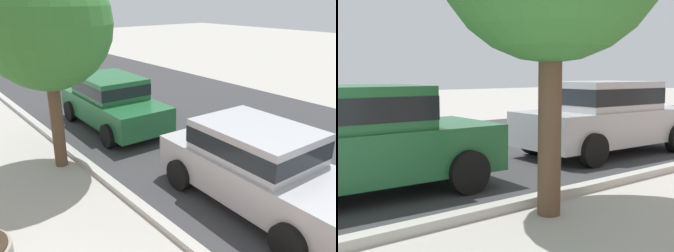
% 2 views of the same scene
% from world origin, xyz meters
% --- Properties ---
extents(street_surface, '(60.00, 9.00, 0.01)m').
position_xyz_m(street_surface, '(0.00, 7.50, 0.00)').
color(street_surface, '#38383A').
rests_on(street_surface, ground).
extents(parked_car_green, '(4.16, 2.04, 1.56)m').
position_xyz_m(parked_car_green, '(-6.47, 4.78, 0.84)').
color(parked_car_green, '#236638').
rests_on(parked_car_green, ground).
extents(parked_car_silver, '(4.16, 2.04, 1.56)m').
position_xyz_m(parked_car_silver, '(-0.98, 4.78, 0.84)').
color(parked_car_silver, '#B7B7BC').
rests_on(parked_car_silver, ground).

